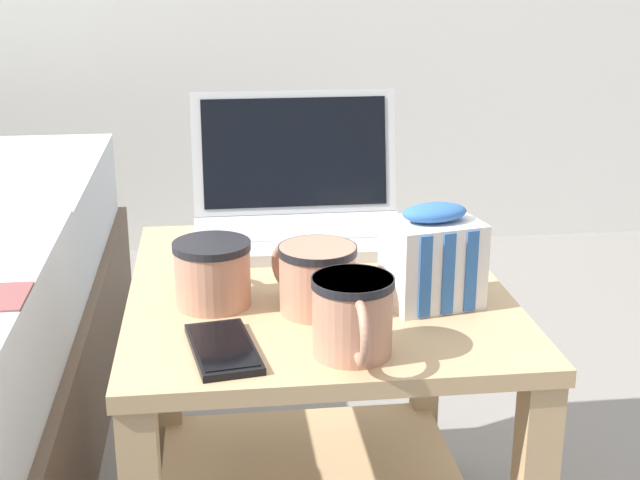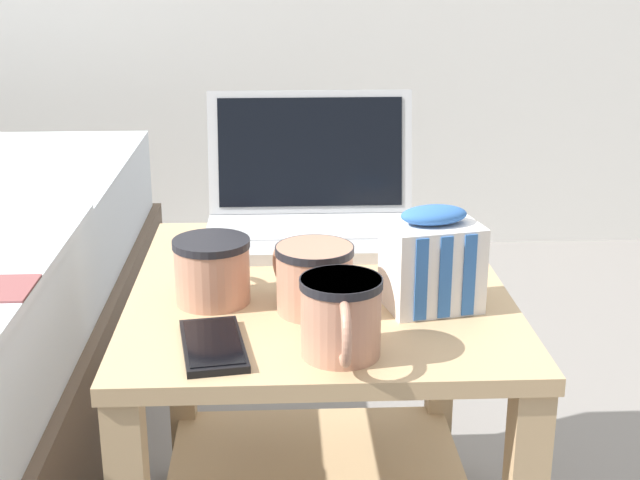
% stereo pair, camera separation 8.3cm
% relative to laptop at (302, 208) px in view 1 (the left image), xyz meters
% --- Properties ---
extents(bedside_table, '(0.52, 0.60, 0.48)m').
position_rel_laptop_xyz_m(bedside_table, '(-0.00, -0.22, -0.22)').
color(bedside_table, tan).
rests_on(bedside_table, ground_plane).
extents(laptop, '(0.34, 0.26, 0.22)m').
position_rel_laptop_xyz_m(laptop, '(0.00, 0.00, 0.00)').
color(laptop, '#B7BABC').
rests_on(laptop, bedside_table).
extents(mug_front_left, '(0.10, 0.14, 0.09)m').
position_rel_laptop_xyz_m(mug_front_left, '(0.01, -0.45, 0.01)').
color(mug_front_left, tan).
rests_on(mug_front_left, bedside_table).
extents(mug_front_right, '(0.10, 0.14, 0.09)m').
position_rel_laptop_xyz_m(mug_front_right, '(-0.15, -0.28, 0.00)').
color(mug_front_right, tan).
rests_on(mug_front_right, bedside_table).
extents(mug_mid_center, '(0.11, 0.13, 0.09)m').
position_rel_laptop_xyz_m(mug_mid_center, '(-0.01, -0.32, 0.00)').
color(mug_mid_center, tan).
rests_on(mug_mid_center, bedside_table).
extents(snack_bag, '(0.13, 0.11, 0.14)m').
position_rel_laptop_xyz_m(snack_bag, '(0.14, -0.31, 0.02)').
color(snack_bag, white).
rests_on(snack_bag, bedside_table).
extents(cell_phone, '(0.09, 0.15, 0.01)m').
position_rel_laptop_xyz_m(cell_phone, '(-0.14, -0.43, -0.04)').
color(cell_phone, black).
rests_on(cell_phone, bedside_table).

